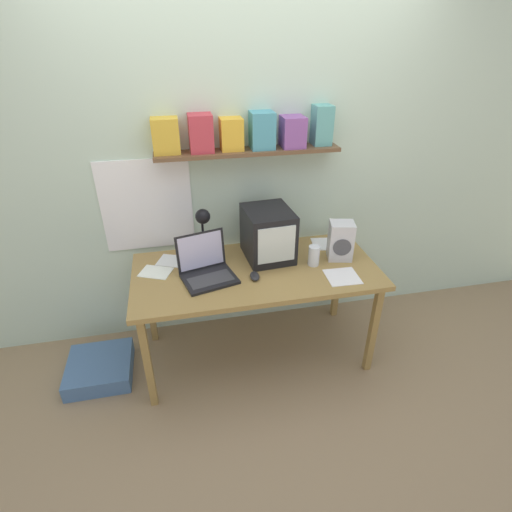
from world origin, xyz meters
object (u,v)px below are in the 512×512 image
(juice_glass, at_px, (314,256))
(crt_monitor, at_px, (268,234))
(corner_desk, at_px, (256,277))
(open_notebook, at_px, (342,277))
(computer_mouse, at_px, (255,276))
(loose_paper_near_monitor, at_px, (327,244))
(loose_paper_near_laptop, at_px, (156,272))
(space_heater, at_px, (341,241))
(laptop, at_px, (206,267))
(printed_handout, at_px, (173,261))
(floor_cushion, at_px, (100,368))
(desk_lamp, at_px, (203,225))

(juice_glass, bearing_deg, crt_monitor, 147.43)
(corner_desk, relative_size, open_notebook, 7.56)
(computer_mouse, distance_m, loose_paper_near_monitor, 0.70)
(open_notebook, bearing_deg, loose_paper_near_laptop, 165.42)
(space_heater, bearing_deg, open_notebook, -93.06)
(laptop, bearing_deg, crt_monitor, 5.73)
(space_heater, distance_m, open_notebook, 0.28)
(computer_mouse, bearing_deg, open_notebook, -10.58)
(printed_handout, bearing_deg, loose_paper_near_laptop, -134.33)
(open_notebook, distance_m, printed_handout, 1.14)
(crt_monitor, relative_size, printed_handout, 1.54)
(crt_monitor, bearing_deg, corner_desk, -131.25)
(laptop, distance_m, loose_paper_near_laptop, 0.34)
(crt_monitor, height_order, juice_glass, crt_monitor)
(laptop, relative_size, loose_paper_near_monitor, 1.63)
(loose_paper_near_laptop, relative_size, floor_cushion, 0.56)
(crt_monitor, bearing_deg, floor_cushion, -177.56)
(loose_paper_near_monitor, relative_size, floor_cushion, 0.55)
(laptop, distance_m, desk_lamp, 0.28)
(corner_desk, distance_m, floor_cushion, 1.27)
(corner_desk, xyz_separation_m, laptop, (-0.33, -0.01, 0.13))
(laptop, distance_m, computer_mouse, 0.32)
(crt_monitor, distance_m, laptop, 0.49)
(juice_glass, distance_m, loose_paper_near_monitor, 0.33)
(corner_desk, relative_size, desk_lamp, 4.23)
(space_heater, bearing_deg, computer_mouse, -154.38)
(corner_desk, relative_size, printed_handout, 6.44)
(juice_glass, xyz_separation_m, computer_mouse, (-0.42, -0.08, -0.05))
(crt_monitor, bearing_deg, laptop, -163.98)
(desk_lamp, height_order, juice_glass, desk_lamp)
(laptop, bearing_deg, floor_cushion, 164.00)
(loose_paper_near_laptop, bearing_deg, juice_glass, -6.51)
(loose_paper_near_laptop, distance_m, loose_paper_near_monitor, 1.24)
(loose_paper_near_laptop, xyz_separation_m, floor_cushion, (-0.46, -0.08, -0.68))
(open_notebook, bearing_deg, laptop, 166.89)
(juice_glass, bearing_deg, space_heater, 13.56)
(juice_glass, relative_size, space_heater, 0.52)
(crt_monitor, distance_m, space_heater, 0.50)
(computer_mouse, relative_size, floor_cushion, 0.25)
(printed_handout, distance_m, loose_paper_near_monitor, 1.11)
(laptop, distance_m, open_notebook, 0.88)
(computer_mouse, relative_size, loose_paper_near_monitor, 0.46)
(corner_desk, height_order, juice_glass, juice_glass)
(floor_cushion, bearing_deg, printed_handout, 19.45)
(crt_monitor, distance_m, juice_glass, 0.34)
(juice_glass, relative_size, open_notebook, 0.65)
(juice_glass, xyz_separation_m, open_notebook, (0.13, -0.19, -0.06))
(corner_desk, bearing_deg, printed_handout, 157.75)
(space_heater, relative_size, computer_mouse, 2.44)
(loose_paper_near_monitor, bearing_deg, crt_monitor, -170.26)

